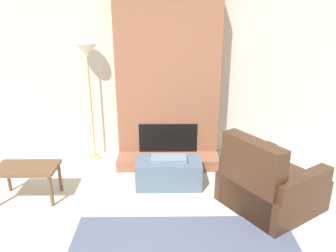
% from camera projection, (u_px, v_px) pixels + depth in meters
% --- Properties ---
extents(wall_back, '(7.37, 0.06, 2.60)m').
position_uv_depth(wall_back, '(168.00, 76.00, 5.26)').
color(wall_back, beige).
rests_on(wall_back, ground_plane).
extents(fireplace, '(1.57, 0.79, 2.60)m').
position_uv_depth(fireplace, '(168.00, 85.00, 5.05)').
color(fireplace, '#935B42').
rests_on(fireplace, ground_plane).
extents(ottoman, '(0.89, 0.45, 0.43)m').
position_uv_depth(ottoman, '(169.00, 172.00, 4.52)').
color(ottoman, slate).
rests_on(ottoman, ground_plane).
extents(armchair, '(1.37, 1.36, 0.96)m').
position_uv_depth(armchair, '(267.00, 186.00, 4.00)').
color(armchair, '#422819').
rests_on(armchair, ground_plane).
extents(side_table, '(0.77, 0.44, 0.45)m').
position_uv_depth(side_table, '(27.00, 171.00, 4.14)').
color(side_table, brown).
rests_on(side_table, ground_plane).
extents(floor_lamp_left, '(0.33, 0.33, 1.84)m').
position_uv_depth(floor_lamp_left, '(87.00, 58.00, 4.88)').
color(floor_lamp_left, tan).
rests_on(floor_lamp_left, ground_plane).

